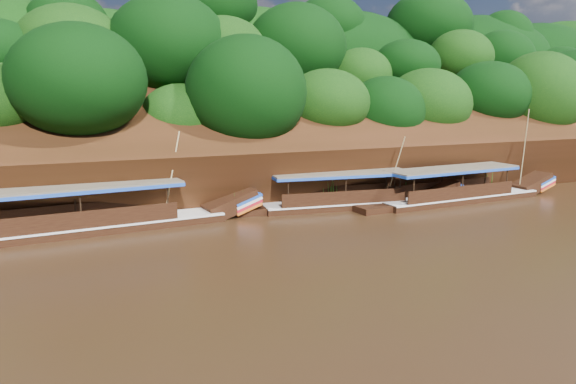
# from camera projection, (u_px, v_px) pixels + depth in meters

# --- Properties ---
(ground) EXTENTS (160.00, 160.00, 0.00)m
(ground) POSITION_uv_depth(u_px,v_px,m) (401.00, 243.00, 27.46)
(ground) COLOR black
(ground) RESTS_ON ground
(riverbank) EXTENTS (120.00, 30.06, 19.40)m
(riverbank) POSITION_uv_depth(u_px,v_px,m) (250.00, 155.00, 47.71)
(riverbank) COLOR black
(riverbank) RESTS_ON ground
(boat_0) EXTENTS (14.50, 3.11, 6.51)m
(boat_0) POSITION_uv_depth(u_px,v_px,m) (468.00, 193.00, 37.67)
(boat_0) COLOR black
(boat_0) RESTS_ON ground
(boat_1) EXTENTS (13.51, 3.37, 4.96)m
(boat_1) POSITION_uv_depth(u_px,v_px,m) (360.00, 199.00, 35.71)
(boat_1) COLOR black
(boat_1) RESTS_ON ground
(boat_2) EXTENTS (16.29, 3.72, 5.61)m
(boat_2) POSITION_uv_depth(u_px,v_px,m) (112.00, 219.00, 29.92)
(boat_2) COLOR black
(boat_2) RESTS_ON ground
(reeds) EXTENTS (47.43, 2.40, 2.13)m
(reeds) POSITION_uv_depth(u_px,v_px,m) (271.00, 197.00, 34.66)
(reeds) COLOR #2F6218
(reeds) RESTS_ON ground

